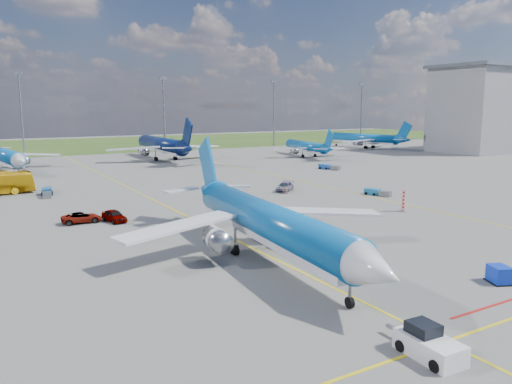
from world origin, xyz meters
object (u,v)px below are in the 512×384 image
bg_jet_n (162,159)px  bg_jet_ne (306,156)px  warning_post (404,201)px  uld_container (499,274)px  service_car_a (114,216)px  bg_jet_nnw (5,171)px  service_car_b (82,218)px  main_airliner (268,258)px  baggage_tug_e (328,167)px  pushback_tug (428,344)px  service_car_c (285,187)px  baggage_tug_w (377,193)px  bg_jet_ene (364,148)px  baggage_tug_c (47,193)px

bg_jet_n → bg_jet_ne: (37.49, -12.55, 0.00)m
warning_post → uld_container: (-13.90, -23.31, -0.81)m
bg_jet_n → service_car_a: bg_jet_n is taller
bg_jet_nnw → service_car_b: bearing=-94.2°
main_airliner → baggage_tug_e: size_ratio=7.60×
bg_jet_nnw → pushback_tug: bearing=-90.4°
pushback_tug → service_car_c: pushback_tug is taller
main_airliner → baggage_tug_w: size_ratio=8.56×
bg_jet_nnw → service_car_c: bearing=-62.7°
service_car_b → baggage_tug_e: (57.99, 25.86, -0.14)m
bg_jet_nnw → service_car_c: size_ratio=7.08×
warning_post → baggage_tug_w: warning_post is taller
service_car_a → bg_jet_ene: bearing=22.7°
service_car_a → baggage_tug_c: 23.37m
main_airliner → bg_jet_n: bearing=81.6°
pushback_tug → service_car_c: 55.38m
bg_jet_ne → baggage_tug_w: bg_jet_ne is taller
baggage_tug_w → pushback_tug: bearing=-147.3°
bg_jet_ene → uld_container: bg_jet_ene is taller
bg_jet_n → service_car_a: size_ratio=9.77×
baggage_tug_c → service_car_c: bearing=-15.3°
bg_jet_ne → baggage_tug_c: bearing=32.7°
uld_container → baggage_tug_w: size_ratio=0.39×
bg_jet_ne → pushback_tug: bg_jet_ne is taller
uld_container → bg_jet_ne: bearing=85.8°
bg_jet_ene → baggage_tug_e: size_ratio=6.91×
pushback_tug → baggage_tug_c: size_ratio=1.04×
main_airliner → baggage_tug_e: (46.02, 49.24, 0.51)m
warning_post → service_car_a: 37.33m
bg_jet_n → bg_jet_ne: size_ratio=1.39×
main_airliner → uld_container: main_airliner is taller
bg_jet_ene → bg_jet_n: bearing=-12.1°
main_airliner → baggage_tug_w: main_airliner is taller
uld_container → service_car_c: size_ratio=0.34×
baggage_tug_c → baggage_tug_e: bearing=12.2°
bg_jet_n → baggage_tug_w: (10.74, -68.50, 0.45)m
bg_jet_ne → pushback_tug: bearing=67.3°
uld_container → service_car_c: service_car_c is taller
service_car_b → baggage_tug_c: 21.68m
bg_jet_ene → service_car_b: bg_jet_ene is taller
bg_jet_ene → service_car_a: 121.11m
bg_jet_nnw → pushback_tug: bg_jet_nnw is taller
baggage_tug_e → bg_jet_ne: bearing=42.1°
bg_jet_nnw → baggage_tug_e: bearing=-36.9°
service_car_c → service_car_a: bearing=-116.2°
baggage_tug_c → baggage_tug_e: size_ratio=1.04×
bg_jet_ene → baggage_tug_e: (-46.54, -39.74, 0.51)m
baggage_tug_w → warning_post: bearing=-134.3°
pushback_tug → baggage_tug_c: pushback_tug is taller
service_car_b → service_car_a: bearing=-109.2°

